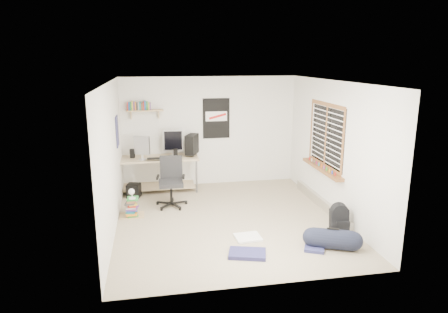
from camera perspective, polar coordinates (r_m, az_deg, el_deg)
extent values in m
cube|color=gray|center=(7.45, 0.60, -8.99)|extent=(4.00, 4.50, 0.01)
cube|color=white|center=(6.88, 0.65, 10.68)|extent=(4.00, 4.50, 0.01)
cube|color=silver|center=(9.24, -2.05, 3.61)|extent=(4.00, 0.01, 2.50)
cube|color=silver|center=(6.97, -15.79, -0.25)|extent=(0.01, 4.50, 2.50)
cube|color=silver|center=(7.69, 15.46, 1.05)|extent=(0.01, 4.50, 2.50)
cube|color=#C4BA87|center=(9.04, -9.38, -2.54)|extent=(1.93, 1.37, 0.81)
cube|color=#ADADB2|center=(8.68, -11.63, 1.04)|extent=(0.36, 0.24, 0.40)
cube|color=#BAB9BF|center=(8.91, -7.29, 1.79)|extent=(0.44, 0.14, 0.48)
cube|color=black|center=(8.94, -4.61, 1.77)|extent=(0.35, 0.46, 0.44)
cube|color=black|center=(8.62, -9.75, -0.26)|extent=(0.36, 0.13, 0.02)
cube|color=black|center=(8.79, -12.96, 0.44)|extent=(0.11, 0.11, 0.19)
cube|color=black|center=(8.78, -6.92, 0.59)|extent=(0.10, 0.10, 0.16)
cube|color=black|center=(7.99, -7.59, -3.72)|extent=(0.72, 0.72, 1.00)
cube|color=tan|center=(8.95, -11.25, 6.47)|extent=(0.80, 0.22, 0.24)
cube|color=black|center=(9.19, -1.11, 5.46)|extent=(0.62, 0.03, 0.92)
cube|color=navy|center=(8.09, -15.02, 3.50)|extent=(0.02, 0.42, 0.60)
cube|color=brown|center=(7.89, 14.26, 2.93)|extent=(0.10, 1.50, 1.26)
cube|color=#B7B2A8|center=(8.25, 13.73, -6.39)|extent=(0.08, 2.50, 0.18)
cube|color=black|center=(7.13, 16.10, -8.82)|extent=(0.34, 0.29, 0.40)
cylinder|color=black|center=(6.55, 15.22, -11.44)|extent=(0.41, 0.41, 0.61)
cube|color=silver|center=(6.71, 3.42, -11.45)|extent=(0.44, 0.38, 0.04)
cube|color=navy|center=(6.18, 3.35, -13.68)|extent=(0.63, 0.49, 0.06)
cube|color=navy|center=(6.54, 12.81, -12.44)|extent=(0.44, 0.49, 0.05)
cube|color=brown|center=(7.75, -13.04, -7.20)|extent=(0.56, 0.52, 0.31)
cube|color=silver|center=(7.65, -12.99, -5.64)|extent=(0.19, 0.24, 0.21)
cube|color=black|center=(8.76, -12.75, -4.78)|extent=(0.32, 0.32, 0.30)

